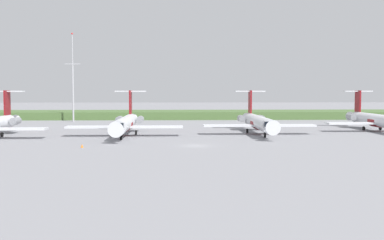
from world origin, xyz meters
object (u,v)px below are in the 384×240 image
object	(u,v)px
regional_jet_fifth	(376,120)
regional_jet_fourth	(258,122)
regional_jet_third	(126,123)
antenna_mast	(73,85)
safety_cone_front_marker	(82,146)

from	to	relation	value
regional_jet_fifth	regional_jet_fourth	bearing A→B (deg)	-168.05
regional_jet_third	antenna_mast	distance (m)	47.25
regional_jet_fifth	safety_cone_front_marker	bearing A→B (deg)	-154.14
regional_jet_third	safety_cone_front_marker	bearing A→B (deg)	-103.32
regional_jet_fourth	safety_cone_front_marker	distance (m)	39.13
regional_jet_third	antenna_mast	xyz separation A→B (m)	(-19.48, 42.31, 7.96)
regional_jet_fourth	antenna_mast	bearing A→B (deg)	139.69
regional_jet_fifth	regional_jet_third	bearing A→B (deg)	-170.93
regional_jet_fourth	regional_jet_fifth	xyz separation A→B (m)	(27.26, 5.77, 0.00)
antenna_mast	regional_jet_fourth	bearing A→B (deg)	-40.31
regional_jet_fifth	safety_cone_front_marker	world-z (taller)	regional_jet_fifth
regional_jet_fifth	antenna_mast	distance (m)	81.43
regional_jet_third	safety_cone_front_marker	world-z (taller)	regional_jet_third
regional_jet_fourth	safety_cone_front_marker	size ratio (longest dim) A/B	56.36
regional_jet_fourth	regional_jet_fifth	world-z (taller)	same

